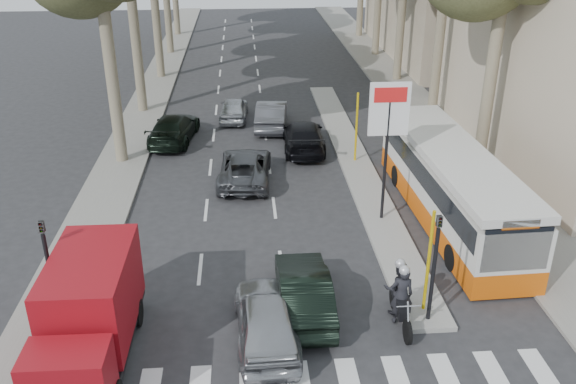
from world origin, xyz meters
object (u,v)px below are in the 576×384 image
object	(u,v)px
silver_hatchback	(266,318)
red_truck	(89,312)
dark_hatchback	(304,290)
city_bus	(451,183)
motorcycle	(400,293)

from	to	relation	value
silver_hatchback	red_truck	bearing A→B (deg)	3.05
dark_hatchback	city_bus	size ratio (longest dim) A/B	0.39
silver_hatchback	dark_hatchback	world-z (taller)	silver_hatchback
city_bus	motorcycle	bearing A→B (deg)	-121.20
red_truck	motorcycle	bearing A→B (deg)	7.71
dark_hatchback	motorcycle	bearing A→B (deg)	166.41
red_truck	city_bus	size ratio (longest dim) A/B	0.48
dark_hatchback	red_truck	size ratio (longest dim) A/B	0.81
red_truck	silver_hatchback	bearing A→B (deg)	5.58
city_bus	dark_hatchback	bearing A→B (deg)	-140.29
silver_hatchback	city_bus	size ratio (longest dim) A/B	0.38
red_truck	motorcycle	world-z (taller)	red_truck
city_bus	red_truck	bearing A→B (deg)	-151.01
dark_hatchback	red_truck	distance (m)	6.21
red_truck	city_bus	xyz separation A→B (m)	(12.19, 7.31, 0.05)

